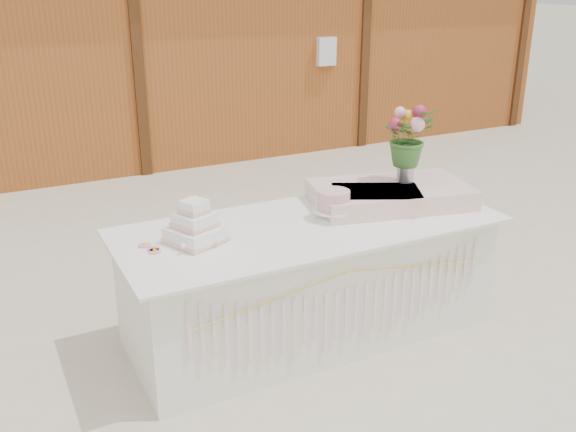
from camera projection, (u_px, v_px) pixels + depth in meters
name	position (u px, v px, depth m)	size (l,w,h in m)	color
ground	(308.00, 332.00, 4.24)	(80.00, 80.00, 0.00)	beige
barn	(97.00, 17.00, 8.65)	(12.60, 4.60, 3.30)	#964A1F
cake_table	(309.00, 280.00, 4.10)	(2.40, 1.00, 0.77)	white
wedding_cake	(195.00, 228.00, 3.67)	(0.37, 0.37, 0.26)	white
pink_cake_stand	(334.00, 203.00, 4.02)	(0.26, 0.26, 0.19)	white
satin_runner	(390.00, 194.00, 4.30)	(1.03, 0.59, 0.13)	#FFD5CD
flower_vase	(406.00, 170.00, 4.33)	(0.12, 0.12, 0.16)	#B3B4B8
bouquet	(408.00, 130.00, 4.23)	(0.35, 0.31, 0.39)	#3C712D
loose_flowers	(151.00, 249.00, 3.58)	(0.15, 0.35, 0.02)	pink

